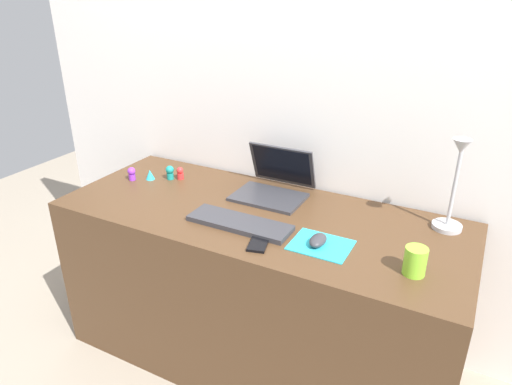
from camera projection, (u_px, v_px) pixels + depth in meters
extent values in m
plane|color=gray|center=(258.00, 353.00, 2.18)|extent=(6.00, 6.00, 0.00)
cube|color=silver|center=(295.00, 173.00, 2.15)|extent=(2.87, 0.05, 1.56)
cube|color=#4C331E|center=(258.00, 288.00, 2.02)|extent=(1.67, 0.67, 0.74)
cube|color=#333338|center=(268.00, 197.00, 1.99)|extent=(0.30, 0.21, 0.01)
cube|color=#333338|center=(282.00, 165.00, 2.06)|extent=(0.30, 0.08, 0.19)
cube|color=black|center=(282.00, 165.00, 2.06)|extent=(0.27, 0.06, 0.17)
cube|color=#333338|center=(240.00, 223.00, 1.77)|extent=(0.41, 0.13, 0.02)
cube|color=#28B7CC|center=(321.00, 245.00, 1.64)|extent=(0.21, 0.17, 0.00)
ellipsoid|color=#333338|center=(318.00, 240.00, 1.63)|extent=(0.06, 0.10, 0.03)
cube|color=black|center=(259.00, 242.00, 1.65)|extent=(0.09, 0.14, 0.01)
cylinder|color=#B7B7BC|center=(447.00, 226.00, 1.75)|extent=(0.11, 0.11, 0.02)
cylinder|color=#B7B7BC|center=(455.00, 186.00, 1.68)|extent=(0.01, 0.01, 0.31)
cylinder|color=#B7B7BC|center=(462.00, 146.00, 1.59)|extent=(0.01, 0.09, 0.07)
cone|color=#B7B7BC|center=(461.00, 146.00, 1.56)|extent=(0.06, 0.06, 0.05)
cylinder|color=#8CDB33|center=(415.00, 261.00, 1.46)|extent=(0.07, 0.07, 0.09)
cylinder|color=teal|center=(170.00, 176.00, 2.19)|extent=(0.03, 0.03, 0.03)
sphere|color=teal|center=(170.00, 170.00, 2.17)|extent=(0.04, 0.04, 0.04)
cylinder|color=purple|center=(132.00, 177.00, 2.18)|extent=(0.03, 0.03, 0.03)
sphere|color=purple|center=(131.00, 171.00, 2.16)|extent=(0.04, 0.04, 0.04)
cone|color=#28B7CC|center=(150.00, 175.00, 2.18)|extent=(0.04, 0.04, 0.05)
cylinder|color=red|center=(180.00, 176.00, 2.19)|extent=(0.03, 0.03, 0.03)
sphere|color=red|center=(180.00, 170.00, 2.18)|extent=(0.03, 0.03, 0.03)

